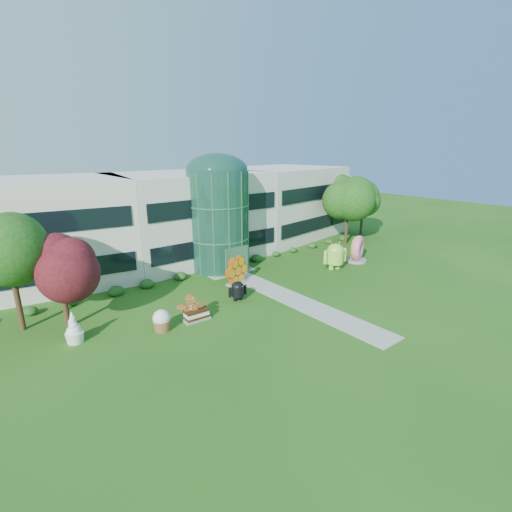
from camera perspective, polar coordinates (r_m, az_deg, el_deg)
ground at (r=29.88m, az=7.31°, el=-7.34°), size 140.00×140.00×0.00m
building at (r=42.45m, az=-10.27°, el=6.24°), size 46.00×15.00×9.30m
atrium at (r=37.33m, az=-5.81°, el=5.43°), size 6.00×6.00×9.80m
walkway at (r=31.17m, az=4.65°, el=-6.18°), size 2.40×20.00×0.04m
tree_red at (r=28.10m, az=-27.65°, el=-4.16°), size 4.00×4.00×6.00m
trees_backdrop at (r=38.29m, az=-6.60°, el=4.61°), size 52.00×8.00×8.40m
android_green at (r=38.22m, az=12.08°, el=0.28°), size 3.18×2.54×3.16m
android_black at (r=30.00m, az=-2.84°, el=-5.16°), size 1.85×1.43×1.89m
donut at (r=41.36m, az=15.23°, el=1.12°), size 3.12×2.32×2.93m
gingerbread at (r=26.94m, az=-10.00°, el=-7.80°), size 2.39×1.55×2.06m
ice_cream_sandwich at (r=27.26m, az=-9.14°, el=-8.88°), size 1.92×1.02×0.84m
honeycomb at (r=33.49m, az=-2.99°, el=-2.43°), size 3.14×1.86×2.33m
froyo at (r=26.45m, az=-26.26°, el=-9.80°), size 1.57×1.57×2.09m
cupcake at (r=26.10m, az=-14.31°, el=-9.56°), size 1.64×1.64×1.52m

